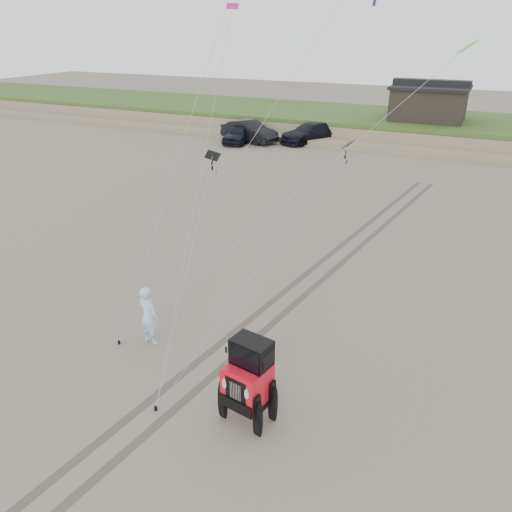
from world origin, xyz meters
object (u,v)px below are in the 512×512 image
object	(u,v)px
truck_c	(311,133)
jeep	(248,390)
truck_a	(239,134)
man	(148,315)
cabin	(429,102)
truck_b	(249,131)

from	to	relation	value
truck_c	jeep	bearing A→B (deg)	-40.98
truck_a	man	world-z (taller)	man
truck_c	man	distance (m)	31.21
truck_a	man	size ratio (longest dim) A/B	2.28
truck_c	man	world-z (taller)	man
man	truck_a	bearing A→B (deg)	-59.54
cabin	man	xyz separation A→B (m)	(-3.37, -36.29, -2.24)
truck_a	truck_c	xyz separation A→B (m)	(5.58, 2.70, 0.07)
truck_b	man	size ratio (longest dim) A/B	2.72
truck_b	jeep	world-z (taller)	jeep
truck_a	jeep	world-z (taller)	jeep
truck_c	jeep	xyz separation A→B (m)	(9.70, -32.53, 0.08)
jeep	man	distance (m)	4.69
jeep	man	world-z (taller)	man
cabin	man	world-z (taller)	cabin
truck_a	jeep	size ratio (longest dim) A/B	0.91
jeep	man	xyz separation A→B (m)	(-4.33, 1.79, 0.07)
cabin	man	size ratio (longest dim) A/B	3.21
truck_a	truck_b	distance (m)	1.00
truck_a	truck_b	bearing A→B (deg)	51.68
truck_c	jeep	world-z (taller)	jeep
truck_b	jeep	distance (m)	34.02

